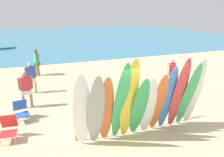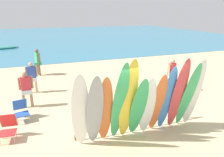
# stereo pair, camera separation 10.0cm
# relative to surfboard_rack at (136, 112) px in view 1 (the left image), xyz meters

# --- Properties ---
(ground) EXTENTS (60.00, 60.00, 0.00)m
(ground) POSITION_rel_surfboard_rack_xyz_m (0.00, 14.00, -0.64)
(ground) COLOR #D3BC8C
(ocean_water) EXTENTS (60.00, 40.00, 0.02)m
(ocean_water) POSITION_rel_surfboard_rack_xyz_m (0.00, 31.02, -0.63)
(ocean_water) COLOR teal
(ocean_water) RESTS_ON ground
(surfboard_rack) EXTENTS (4.39, 0.07, 0.78)m
(surfboard_rack) POSITION_rel_surfboard_rack_xyz_m (0.00, 0.00, 0.00)
(surfboard_rack) COLOR brown
(surfboard_rack) RESTS_ON ground
(surfboard_white_0) EXTENTS (0.59, 0.70, 2.47)m
(surfboard_white_0) POSITION_rel_surfboard_rack_xyz_m (-2.03, -0.51, 0.60)
(surfboard_white_0) COLOR white
(surfboard_white_0) RESTS_ON ground
(surfboard_grey_1) EXTENTS (0.53, 0.81, 2.43)m
(surfboard_grey_1) POSITION_rel_surfboard_rack_xyz_m (-1.63, -0.62, 0.58)
(surfboard_grey_1) COLOR #999EA3
(surfboard_grey_1) RESTS_ON ground
(surfboard_orange_2) EXTENTS (0.52, 0.66, 2.30)m
(surfboard_orange_2) POSITION_rel_surfboard_rack_xyz_m (-1.27, -0.48, 0.51)
(surfboard_orange_2) COLOR orange
(surfboard_orange_2) RESTS_ON ground
(surfboard_green_3) EXTENTS (0.55, 0.89, 2.72)m
(surfboard_green_3) POSITION_rel_surfboard_rack_xyz_m (-0.84, -0.61, 0.73)
(surfboard_green_3) COLOR #38B266
(surfboard_green_3) RESTS_ON ground
(surfboard_yellow_4) EXTENTS (0.59, 0.77, 2.78)m
(surfboard_yellow_4) POSITION_rel_surfboard_rack_xyz_m (-0.55, -0.59, 0.75)
(surfboard_yellow_4) COLOR yellow
(surfboard_yellow_4) RESTS_ON ground
(surfboard_green_5) EXTENTS (0.56, 0.80, 2.18)m
(surfboard_green_5) POSITION_rel_surfboard_rack_xyz_m (-0.19, -0.57, 0.45)
(surfboard_green_5) COLOR #38B266
(surfboard_green_5) RESTS_ON ground
(surfboard_white_6) EXTENTS (0.57, 0.61, 2.12)m
(surfboard_white_6) POSITION_rel_surfboard_rack_xyz_m (0.18, -0.51, 0.42)
(surfboard_white_6) COLOR white
(surfboard_white_6) RESTS_ON ground
(surfboard_orange_7) EXTENTS (0.51, 0.67, 2.19)m
(surfboard_orange_7) POSITION_rel_surfboard_rack_xyz_m (0.57, -0.50, 0.46)
(surfboard_orange_7) COLOR orange
(surfboard_orange_7) RESTS_ON ground
(surfboard_blue_8) EXTENTS (0.51, 0.67, 2.41)m
(surfboard_blue_8) POSITION_rel_surfboard_rack_xyz_m (0.92, -0.51, 0.57)
(surfboard_blue_8) COLOR #337AD1
(surfboard_blue_8) RESTS_ON ground
(surfboard_red_9) EXTENTS (0.51, 0.77, 2.68)m
(surfboard_red_9) POSITION_rel_surfboard_rack_xyz_m (1.28, -0.61, 0.70)
(surfboard_red_9) COLOR #D13D42
(surfboard_red_9) RESTS_ON ground
(surfboard_green_10) EXTENTS (0.55, 0.85, 2.51)m
(surfboard_green_10) POSITION_rel_surfboard_rack_xyz_m (1.67, -0.63, 0.62)
(surfboard_green_10) COLOR #38B266
(surfboard_green_10) RESTS_ON ground
(surfboard_white_11) EXTENTS (0.54, 0.75, 2.60)m
(surfboard_white_11) POSITION_rel_surfboard_rack_xyz_m (1.95, -0.60, 0.66)
(surfboard_white_11) COLOR white
(surfboard_white_11) RESTS_ON ground
(beachgoer_photographing) EXTENTS (0.60, 0.25, 1.59)m
(beachgoer_photographing) POSITION_rel_surfboard_rack_xyz_m (-3.59, 3.24, 0.28)
(beachgoer_photographing) COLOR #9E704C
(beachgoer_photographing) RESTS_ON ground
(beachgoer_near_rack) EXTENTS (0.45, 0.62, 1.72)m
(beachgoer_near_rack) POSITION_rel_surfboard_rack_xyz_m (-2.97, 8.23, 0.35)
(beachgoer_near_rack) COLOR brown
(beachgoer_near_rack) RESTS_ON ground
(beachgoer_by_water) EXTENTS (0.61, 0.40, 1.76)m
(beachgoer_by_water) POSITION_rel_surfboard_rack_xyz_m (3.35, 2.66, 0.38)
(beachgoer_by_water) COLOR tan
(beachgoer_by_water) RESTS_ON ground
(beachgoer_midbeach) EXTENTS (0.61, 0.26, 1.61)m
(beachgoer_midbeach) POSITION_rel_surfboard_rack_xyz_m (-3.35, 5.00, 0.29)
(beachgoer_midbeach) COLOR tan
(beachgoer_midbeach) RESTS_ON ground
(beach_chair_red) EXTENTS (0.62, 0.80, 0.80)m
(beach_chair_red) POSITION_rel_surfboard_rack_xyz_m (-3.81, 2.13, -0.21)
(beach_chair_red) COLOR #B7B7BC
(beach_chair_red) RESTS_ON ground
(beach_chair_blue) EXTENTS (0.56, 0.70, 0.83)m
(beach_chair_blue) POSITION_rel_surfboard_rack_xyz_m (-4.16, 0.87, -0.20)
(beach_chair_blue) COLOR #B7B7BC
(beach_chair_blue) RESTS_ON ground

